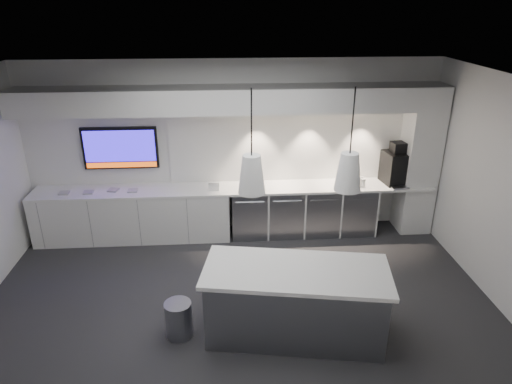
{
  "coord_description": "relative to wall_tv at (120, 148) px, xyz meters",
  "views": [
    {
      "loc": [
        -0.14,
        -5.04,
        3.87
      ],
      "look_at": [
        0.3,
        1.1,
        1.26
      ],
      "focal_mm": 32.0,
      "sensor_mm": 36.0,
      "label": 1
    }
  ],
  "objects": [
    {
      "name": "tray_a",
      "position": [
        -0.92,
        -0.35,
        -0.65
      ],
      "size": [
        0.17,
        0.17,
        0.02
      ],
      "primitive_type": "cube",
      "rotation": [
        0.0,
        0.0,
        0.04
      ],
      "color": "#AAAAAA",
      "rests_on": "back_counter"
    },
    {
      "name": "wall_back",
      "position": [
        1.9,
        0.05,
        -0.06
      ],
      "size": [
        7.0,
        0.0,
        7.0
      ],
      "primitive_type": "plane",
      "rotation": [
        1.57,
        0.0,
        0.0
      ],
      "color": "white",
      "rests_on": "floor"
    },
    {
      "name": "coffee_machine",
      "position": [
        4.7,
        -0.25,
        -0.36
      ],
      "size": [
        0.46,
        0.62,
        0.73
      ],
      "rotation": [
        0.0,
        0.0,
        0.14
      ],
      "color": "black",
      "rests_on": "back_counter"
    },
    {
      "name": "column",
      "position": [
        5.1,
        -0.25,
        -0.26
      ],
      "size": [
        0.55,
        0.55,
        2.6
      ],
      "primitive_type": "cube",
      "color": "white",
      "rests_on": "floor"
    },
    {
      "name": "bin",
      "position": [
        1.13,
        -2.88,
        -1.32
      ],
      "size": [
        0.39,
        0.39,
        0.47
      ],
      "primitive_type": "cylinder",
      "rotation": [
        0.0,
        0.0,
        0.17
      ],
      "color": "gray",
      "rests_on": "floor"
    },
    {
      "name": "pendant_right",
      "position": [
        3.08,
        -2.95,
        0.59
      ],
      "size": [
        0.3,
        0.3,
        1.12
      ],
      "color": "white",
      "rests_on": "ceiling"
    },
    {
      "name": "backsplash",
      "position": [
        3.1,
        0.03,
        -0.01
      ],
      "size": [
        4.6,
        0.03,
        1.3
      ],
      "primitive_type": "cube",
      "color": "white",
      "rests_on": "wall_back"
    },
    {
      "name": "tray_b",
      "position": [
        -0.52,
        -0.35,
        -0.65
      ],
      "size": [
        0.17,
        0.17,
        0.02
      ],
      "primitive_type": "cube",
      "rotation": [
        0.0,
        0.0,
        0.07
      ],
      "color": "#AAAAAA",
      "rests_on": "back_counter"
    },
    {
      "name": "island",
      "position": [
        2.56,
        -2.95,
        -1.09
      ],
      "size": [
        2.33,
        1.31,
        0.93
      ],
      "rotation": [
        0.0,
        0.0,
        -0.17
      ],
      "color": "gray",
      "rests_on": "floor"
    },
    {
      "name": "cup_cluster",
      "position": [
        3.95,
        -0.36,
        -0.59
      ],
      "size": [
        0.37,
        0.17,
        0.15
      ],
      "primitive_type": null,
      "color": "white",
      "rests_on": "back_counter"
    },
    {
      "name": "pendant_left",
      "position": [
        2.04,
        -2.95,
        0.59
      ],
      "size": [
        0.3,
        0.3,
        1.12
      ],
      "color": "white",
      "rests_on": "ceiling"
    },
    {
      "name": "soffit",
      "position": [
        1.9,
        -0.25,
        0.84
      ],
      "size": [
        6.9,
        0.6,
        0.4
      ],
      "primitive_type": "cube",
      "color": "white",
      "rests_on": "wall_back"
    },
    {
      "name": "wall_front",
      "position": [
        1.9,
        -4.95,
        -0.06
      ],
      "size": [
        7.0,
        0.0,
        7.0
      ],
      "primitive_type": "plane",
      "rotation": [
        -1.57,
        0.0,
        0.0
      ],
      "color": "white",
      "rests_on": "floor"
    },
    {
      "name": "tray_c",
      "position": [
        -0.14,
        -0.28,
        -0.65
      ],
      "size": [
        0.19,
        0.19,
        0.02
      ],
      "primitive_type": "cube",
      "rotation": [
        0.0,
        0.0,
        -0.23
      ],
      "color": "#AAAAAA",
      "rests_on": "back_counter"
    },
    {
      "name": "fridge_unit_b",
      "position": [
        2.78,
        -0.27,
        -1.13
      ],
      "size": [
        0.6,
        0.61,
        0.85
      ],
      "primitive_type": "cube",
      "color": "gray",
      "rests_on": "floor"
    },
    {
      "name": "fridge_unit_a",
      "position": [
        2.15,
        -0.27,
        -1.13
      ],
      "size": [
        0.6,
        0.61,
        0.85
      ],
      "primitive_type": "cube",
      "color": "gray",
      "rests_on": "floor"
    },
    {
      "name": "fridge_unit_c",
      "position": [
        3.41,
        -0.27,
        -1.13
      ],
      "size": [
        0.6,
        0.61,
        0.85
      ],
      "primitive_type": "cube",
      "color": "gray",
      "rests_on": "floor"
    },
    {
      "name": "tray_d",
      "position": [
        0.2,
        -0.32,
        -0.65
      ],
      "size": [
        0.16,
        0.16,
        0.02
      ],
      "primitive_type": "cube",
      "rotation": [
        0.0,
        0.0,
        0.02
      ],
      "color": "#AAAAAA",
      "rests_on": "back_counter"
    },
    {
      "name": "sign_black",
      "position": [
        2.29,
        -0.28,
        -0.57
      ],
      "size": [
        0.14,
        0.05,
        0.18
      ],
      "primitive_type": "cube",
      "rotation": [
        0.0,
        0.0,
        0.21
      ],
      "color": "black",
      "rests_on": "back_counter"
    },
    {
      "name": "ceiling",
      "position": [
        1.9,
        -2.45,
        1.44
      ],
      "size": [
        7.0,
        7.0,
        0.0
      ],
      "primitive_type": "plane",
      "rotation": [
        3.14,
        0.0,
        0.0
      ],
      "color": "black",
      "rests_on": "wall_back"
    },
    {
      "name": "sign_white",
      "position": [
        1.55,
        -0.39,
        -0.59
      ],
      "size": [
        0.18,
        0.04,
        0.14
      ],
      "primitive_type": "cube",
      "rotation": [
        0.0,
        0.0,
        -0.11
      ],
      "color": "white",
      "rests_on": "back_counter"
    },
    {
      "name": "floor",
      "position": [
        1.9,
        -2.45,
        -1.56
      ],
      "size": [
        7.0,
        7.0,
        0.0
      ],
      "primitive_type": "plane",
      "color": "#2B2A2D",
      "rests_on": "ground"
    },
    {
      "name": "back_counter",
      "position": [
        1.9,
        -0.27,
        -0.68
      ],
      "size": [
        6.8,
        0.65,
        0.04
      ],
      "primitive_type": "cube",
      "color": "white",
      "rests_on": "left_base_cabinets"
    },
    {
      "name": "fridge_unit_d",
      "position": [
        4.04,
        -0.27,
        -1.13
      ],
      "size": [
        0.6,
        0.61,
        0.85
      ],
      "primitive_type": "cube",
      "color": "gray",
      "rests_on": "floor"
    },
    {
      "name": "wall_tv",
      "position": [
        0.0,
        0.0,
        0.0
      ],
      "size": [
        1.25,
        0.07,
        0.72
      ],
      "color": "black",
      "rests_on": "wall_back"
    },
    {
      "name": "left_base_cabinets",
      "position": [
        0.15,
        -0.27,
        -1.13
      ],
      "size": [
        3.3,
        0.63,
        0.86
      ],
      "primitive_type": "cube",
      "color": "white",
      "rests_on": "floor"
    }
  ]
}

